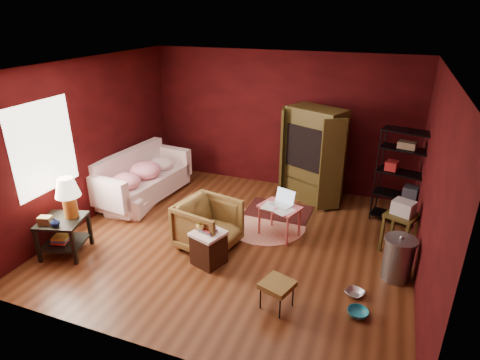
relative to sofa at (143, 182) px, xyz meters
The scene contains 18 objects.
room 2.61m from the sofa, 19.74° to the right, with size 5.54×5.04×2.84m.
sofa is the anchor object (origin of this frame).
armchair 2.27m from the sofa, 30.17° to the right, with size 0.84×0.79×0.87m, color black.
pet_bowl_steel 4.56m from the sofa, 19.50° to the right, with size 0.24×0.06×0.24m, color silver.
pet_bowl_turquoise 4.78m from the sofa, 23.62° to the right, with size 0.26×0.08×0.26m, color teal.
vase 2.30m from the sofa, 89.12° to the right, with size 0.14×0.14×0.14m, color #0C163D.
mug 2.62m from the sofa, 37.68° to the right, with size 0.12×0.09×0.12m, color #F6EF78.
side_table 2.06m from the sofa, 89.88° to the right, with size 0.77×0.77×1.23m.
sofa_cushions 0.08m from the sofa, behind, with size 1.07×2.21×0.89m.
hamper 2.66m from the sofa, 35.61° to the right, with size 0.55×0.55×0.61m.
footstool 3.99m from the sofa, 32.14° to the right, with size 0.47×0.47×0.38m.
rug_round 2.64m from the sofa, ahead, with size 1.64×1.64×0.01m.
rug_oriental 2.74m from the sofa, ahead, with size 1.19×0.79×0.01m.
laptop_desk 2.95m from the sofa, ahead, with size 0.75×0.65×0.80m.
tv_armoire 3.40m from the sofa, 21.43° to the left, with size 1.32×1.10×1.84m.
wire_shelving 4.85m from the sofa, ahead, with size 0.89×0.53×1.70m.
small_stand 4.80m from the sofa, ahead, with size 0.57×0.57×0.87m.
trash_can 4.88m from the sofa, 11.02° to the right, with size 0.51×0.51×0.69m.
Camera 1 is at (2.11, -5.32, 3.54)m, focal length 30.00 mm.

